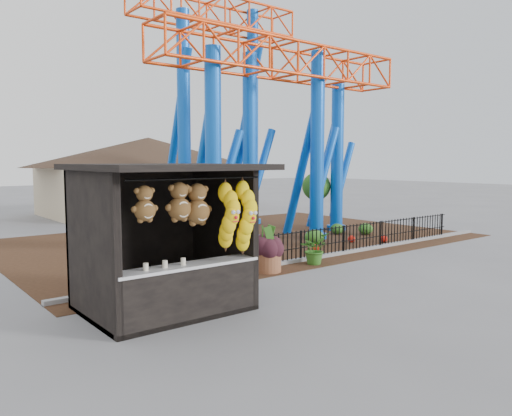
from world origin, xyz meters
TOP-DOWN VIEW (x-y plane):
  - ground at (0.00, 0.00)m, footprint 120.00×120.00m
  - mulch_bed at (4.00, 8.00)m, footprint 18.00×12.00m
  - curb at (4.00, 3.00)m, footprint 18.00×0.18m
  - prize_booth at (-2.97, 0.90)m, footprint 3.50×3.40m
  - picket_fence at (4.90, 3.00)m, footprint 12.20×0.06m
  - roller_coaster at (5.12, 8.23)m, footprint 11.00×6.37m
  - terracotta_planter at (1.04, 2.53)m, footprint 0.88×0.88m
  - planter_foliage at (1.04, 2.53)m, footprint 0.70×0.70m
  - potted_plant at (2.85, 2.47)m, footprint 1.07×1.00m
  - landscaping at (4.79, 5.71)m, footprint 8.27×3.50m
  - pavilion at (6.00, 20.00)m, footprint 15.00×15.00m

SIDE VIEW (x-z plane):
  - ground at x=0.00m, z-range 0.00..0.00m
  - mulch_bed at x=4.00m, z-range 0.00..0.02m
  - curb at x=4.00m, z-range 0.00..0.12m
  - terracotta_planter at x=1.04m, z-range 0.00..0.61m
  - landscaping at x=4.79m, z-range -0.05..0.67m
  - potted_plant at x=2.85m, z-range 0.00..0.97m
  - picket_fence at x=4.90m, z-range 0.00..1.00m
  - planter_foliage at x=1.04m, z-range 0.61..1.25m
  - prize_booth at x=-2.97m, z-range -0.03..3.09m
  - pavilion at x=6.00m, z-range 0.67..5.47m
  - roller_coaster at x=5.12m, z-range 1.03..11.85m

